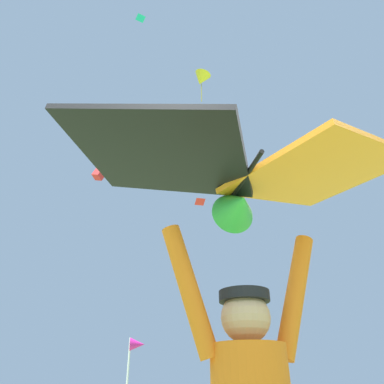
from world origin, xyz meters
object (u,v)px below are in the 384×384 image
object	(u,v)px
distant_kite_yellow_high_right	(201,79)
distant_kite_red_far_center	(100,173)
held_stunt_kite	(241,174)
distant_kite_magenta_low_left	(306,180)
distant_kite_red_low_right	(200,202)
distant_kite_teal_mid_left	(141,18)
marker_flag	(135,353)

from	to	relation	value
distant_kite_yellow_high_right	distant_kite_red_far_center	size ratio (longest dim) A/B	1.09
held_stunt_kite	distant_kite_magenta_low_left	bearing A→B (deg)	63.23
distant_kite_yellow_high_right	distant_kite_red_low_right	world-z (taller)	distant_kite_red_low_right
distant_kite_yellow_high_right	distant_kite_red_low_right	distance (m)	13.86
held_stunt_kite	distant_kite_red_low_right	size ratio (longest dim) A/B	1.95
distant_kite_red_far_center	distant_kite_teal_mid_left	size ratio (longest dim) A/B	2.43
held_stunt_kite	marker_flag	bearing A→B (deg)	96.97
distant_kite_teal_mid_left	marker_flag	size ratio (longest dim) A/B	0.30
distant_kite_teal_mid_left	marker_flag	xyz separation A→B (m)	(1.36, -7.01, -19.40)
distant_kite_red_low_right	held_stunt_kite	bearing A→B (deg)	-96.71
held_stunt_kite	distant_kite_magenta_low_left	distance (m)	23.75
held_stunt_kite	marker_flag	xyz separation A→B (m)	(-0.74, 6.04, -0.39)
marker_flag	held_stunt_kite	bearing A→B (deg)	-83.03
distant_kite_red_far_center	marker_flag	world-z (taller)	distant_kite_red_far_center
marker_flag	distant_kite_magenta_low_left	bearing A→B (deg)	51.13
distant_kite_red_low_right	marker_flag	bearing A→B (deg)	-101.29
distant_kite_red_far_center	distant_kite_yellow_high_right	bearing A→B (deg)	-67.72
held_stunt_kite	marker_flag	distance (m)	6.10
held_stunt_kite	distant_kite_yellow_high_right	xyz separation A→B (m)	(1.17, 9.98, 11.06)
held_stunt_kite	distant_kite_red_far_center	size ratio (longest dim) A/B	1.30
held_stunt_kite	distant_kite_yellow_high_right	bearing A→B (deg)	83.33
distant_kite_red_far_center	marker_flag	bearing A→B (deg)	-76.37
distant_kite_yellow_high_right	distant_kite_red_low_right	xyz separation A→B (m)	(1.62, 13.73, 1.02)
distant_kite_teal_mid_left	marker_flag	world-z (taller)	distant_kite_teal_mid_left
distant_kite_red_low_right	distant_kite_red_far_center	size ratio (longest dim) A/B	0.67
distant_kite_yellow_high_right	distant_kite_teal_mid_left	xyz separation A→B (m)	(-3.26, 3.08, 7.95)
distant_kite_magenta_low_left	distant_kite_red_far_center	xyz separation A→B (m)	(-15.21, 8.47, 4.82)
distant_kite_red_low_right	distant_kite_teal_mid_left	size ratio (longest dim) A/B	1.62
marker_flag	distant_kite_red_far_center	bearing A→B (deg)	103.63
distant_kite_red_low_right	distant_kite_magenta_low_left	bearing A→B (deg)	-37.80
held_stunt_kite	distant_kite_red_low_right	xyz separation A→B (m)	(2.79, 23.70, 12.08)
distant_kite_magenta_low_left	distant_kite_yellow_high_right	world-z (taller)	distant_kite_magenta_low_left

